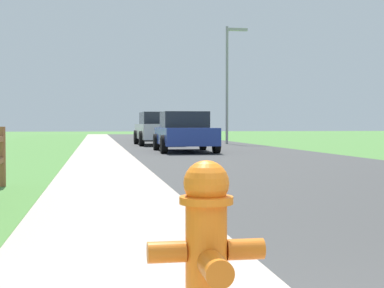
{
  "coord_description": "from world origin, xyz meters",
  "views": [
    {
      "loc": [
        -1.21,
        -1.55,
        1.03
      ],
      "look_at": [
        0.4,
        8.02,
        0.71
      ],
      "focal_mm": 53.82,
      "sensor_mm": 36.0,
      "label": 1
    }
  ],
  "objects_px": {
    "parked_car_black": "(155,127)",
    "street_lamp": "(229,74)",
    "parked_suv_blue": "(185,132)",
    "parked_car_silver": "(158,128)",
    "fire_hydrant": "(207,250)"
  },
  "relations": [
    {
      "from": "fire_hydrant",
      "to": "parked_car_black",
      "type": "relative_size",
      "value": 0.19
    },
    {
      "from": "parked_car_silver",
      "to": "street_lamp",
      "type": "bearing_deg",
      "value": 16.17
    },
    {
      "from": "parked_car_silver",
      "to": "street_lamp",
      "type": "distance_m",
      "value": 4.99
    },
    {
      "from": "fire_hydrant",
      "to": "parked_car_silver",
      "type": "height_order",
      "value": "parked_car_silver"
    },
    {
      "from": "parked_car_silver",
      "to": "street_lamp",
      "type": "xyz_separation_m",
      "value": [
        3.92,
        1.14,
        2.87
      ]
    },
    {
      "from": "street_lamp",
      "to": "parked_suv_blue",
      "type": "bearing_deg",
      "value": -114.01
    },
    {
      "from": "parked_car_black",
      "to": "street_lamp",
      "type": "distance_m",
      "value": 8.75
    },
    {
      "from": "parked_suv_blue",
      "to": "parked_car_silver",
      "type": "bearing_deg",
      "value": 92.02
    },
    {
      "from": "parked_car_silver",
      "to": "parked_car_black",
      "type": "distance_m",
      "value": 8.8
    },
    {
      "from": "fire_hydrant",
      "to": "street_lamp",
      "type": "xyz_separation_m",
      "value": [
        6.51,
        27.26,
        3.27
      ]
    },
    {
      "from": "parked_car_black",
      "to": "street_lamp",
      "type": "height_order",
      "value": "street_lamp"
    },
    {
      "from": "parked_car_black",
      "to": "street_lamp",
      "type": "bearing_deg",
      "value": -67.42
    },
    {
      "from": "fire_hydrant",
      "to": "parked_suv_blue",
      "type": "height_order",
      "value": "parked_suv_blue"
    },
    {
      "from": "street_lamp",
      "to": "fire_hydrant",
      "type": "bearing_deg",
      "value": -103.43
    },
    {
      "from": "fire_hydrant",
      "to": "parked_car_black",
      "type": "xyz_separation_m",
      "value": [
        3.34,
        34.89,
        0.4
      ]
    }
  ]
}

